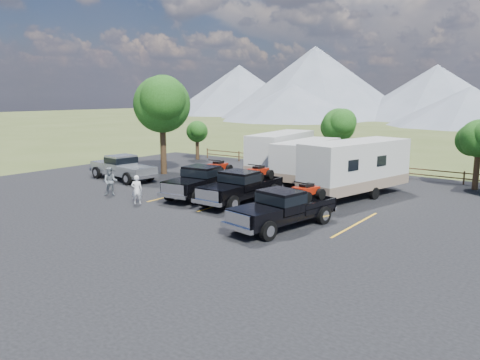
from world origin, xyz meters
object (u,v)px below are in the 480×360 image
Objects in this scene: rig_center at (242,185)px; trailer_center at (306,160)px; rig_right at (284,207)px; rig_left at (204,180)px; trailer_left at (281,153)px; trailer_right at (355,168)px; person_b at (110,181)px; pickup_silver at (123,167)px; tree_big_nw at (162,104)px; person_a at (137,190)px.

trailer_center reaches higher than rig_center.
rig_left is at bearing 168.72° from rig_right.
trailer_right is at bearing -34.33° from trailer_left.
rig_left reaches higher than rig_right.
trailer_center reaches higher than person_b.
rig_right is 1.01× the size of pickup_silver.
pickup_silver is (-8.55, 0.60, -0.07)m from rig_left.
tree_big_nw reaches higher than pickup_silver.
trailer_right reaches higher than person_b.
trailer_left is (-3.15, 9.49, 0.74)m from rig_center.
rig_left is at bearing 178.53° from rig_center.
rig_right is at bearing -36.30° from person_b.
rig_left is 4.39m from person_a.
trailer_left is 5.69× the size of person_a.
rig_center is 3.73× the size of person_a.
pickup_silver is (-16.35, -4.77, -0.87)m from trailer_right.
rig_left is at bearing -154.29° from person_a.
rig_right is 3.53× the size of person_b.
person_a is at bearing -139.44° from rig_center.
trailer_left is at bearing 141.32° from pickup_silver.
trailer_center is at bearing -30.88° from trailer_left.
rig_left is 8.41m from rig_right.
pickup_silver is 3.49× the size of person_b.
tree_big_nw is 10.19m from trailer_left.
trailer_left is at bearing 108.44° from rig_center.
rig_right is at bearing -25.30° from tree_big_nw.
trailer_center reaches higher than rig_left.
trailer_left is 5.36× the size of person_b.
rig_left is 1.04× the size of rig_center.
person_a is (-9.42, -9.45, -0.97)m from trailer_right.
trailer_left is (-0.09, 9.41, 0.73)m from rig_left.
trailer_right is at bearing 3.42° from tree_big_nw.
trailer_right reaches higher than trailer_left.
pickup_silver is at bearing 176.70° from rig_center.
trailer_right is at bearing 100.54° from rig_right.
person_a is at bearing 61.16° from pickup_silver.
pickup_silver is 5.58m from person_b.
rig_center is at bearing -90.41° from trailer_center.
rig_center is 6.15m from person_a.
trailer_right is (4.74, 5.46, 0.81)m from rig_center.
pickup_silver is 8.36m from person_a.
trailer_center is 5.09× the size of person_a.
person_a is 0.94× the size of person_b.
pickup_silver is 3.71× the size of person_a.
tree_big_nw is at bearing -155.50° from trailer_left.
person_a is (-1.53, -13.48, -0.91)m from trailer_left.
trailer_center is 13.91m from person_b.
trailer_left reaches higher than person_b.
person_a is (-9.43, -0.96, -0.13)m from rig_right.
trailer_center is 4.79× the size of person_b.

